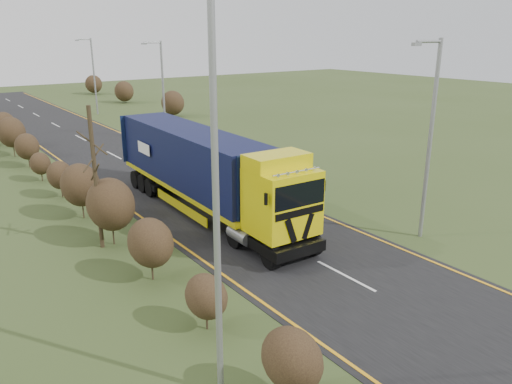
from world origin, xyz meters
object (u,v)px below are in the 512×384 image
object	(u,v)px
lorry	(204,168)
streetlight_near	(429,133)
car_red_hatchback	(206,152)
speed_sign	(210,136)
car_blue_sedan	(164,125)

from	to	relation	value
lorry	streetlight_near	xyz separation A→B (m)	(6.29, -8.24, 2.30)
car_red_hatchback	streetlight_near	size ratio (longest dim) A/B	0.43
speed_sign	car_blue_sedan	bearing A→B (deg)	82.32
streetlight_near	speed_sign	bearing A→B (deg)	89.57
speed_sign	streetlight_near	bearing A→B (deg)	-90.43
car_blue_sedan	streetlight_near	world-z (taller)	streetlight_near
lorry	speed_sign	world-z (taller)	lorry
lorry	car_blue_sedan	distance (m)	22.44
lorry	streetlight_near	bearing A→B (deg)	-50.54
car_red_hatchback	streetlight_near	bearing A→B (deg)	68.74
lorry	speed_sign	xyz separation A→B (m)	(6.43, 10.20, -0.81)
car_red_hatchback	streetlight_near	xyz separation A→B (m)	(0.66, -17.80, 4.09)
car_red_hatchback	car_blue_sedan	world-z (taller)	car_blue_sedan
streetlight_near	speed_sign	xyz separation A→B (m)	(0.14, 18.44, -3.12)
car_blue_sedan	speed_sign	size ratio (longest dim) A/B	1.85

